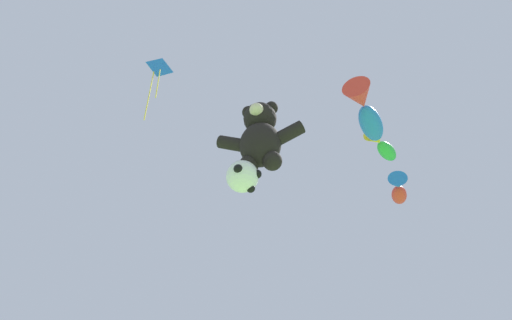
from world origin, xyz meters
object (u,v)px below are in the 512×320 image
(fish_kite_cobalt, at_px, (366,111))
(fish_kite_emerald, at_px, (381,145))
(soccer_ball_kite, at_px, (243,177))
(diamond_kite, at_px, (158,73))
(teddy_bear_kite, at_px, (260,136))
(fish_kite_crimson, at_px, (399,189))

(fish_kite_cobalt, height_order, fish_kite_emerald, fish_kite_emerald)
(soccer_ball_kite, xyz_separation_m, diamond_kite, (-3.00, -0.20, 4.94))
(teddy_bear_kite, distance_m, diamond_kite, 4.83)
(fish_kite_crimson, bearing_deg, diamond_kite, -143.18)
(fish_kite_emerald, height_order, fish_kite_crimson, fish_kite_emerald)
(teddy_bear_kite, distance_m, fish_kite_cobalt, 3.16)
(soccer_ball_kite, xyz_separation_m, fish_kite_emerald, (3.75, 2.81, 2.80))
(fish_kite_crimson, bearing_deg, fish_kite_emerald, -102.32)
(fish_kite_crimson, bearing_deg, fish_kite_cobalt, -102.93)
(soccer_ball_kite, relative_size, fish_kite_emerald, 0.53)
(fish_kite_emerald, distance_m, diamond_kite, 7.70)
(fish_kite_emerald, bearing_deg, diamond_kite, -155.99)
(teddy_bear_kite, height_order, fish_kite_cobalt, fish_kite_cobalt)
(soccer_ball_kite, bearing_deg, fish_kite_cobalt, 16.09)
(fish_kite_emerald, xyz_separation_m, diamond_kite, (-6.75, -3.01, 2.15))
(fish_kite_crimson, distance_m, diamond_kite, 9.36)
(teddy_bear_kite, height_order, fish_kite_crimson, fish_kite_crimson)
(teddy_bear_kite, relative_size, fish_kite_emerald, 1.51)
(fish_kite_emerald, relative_size, diamond_kite, 0.55)
(teddy_bear_kite, height_order, diamond_kite, diamond_kite)
(diamond_kite, bearing_deg, fish_kite_cobalt, 10.33)
(teddy_bear_kite, xyz_separation_m, fish_kite_cobalt, (2.92, 0.71, 0.98))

